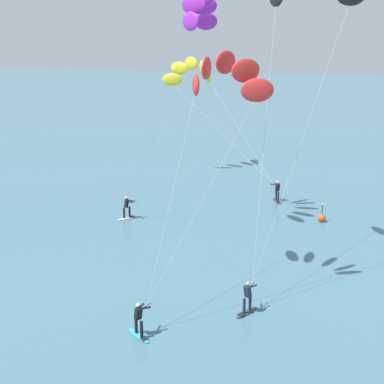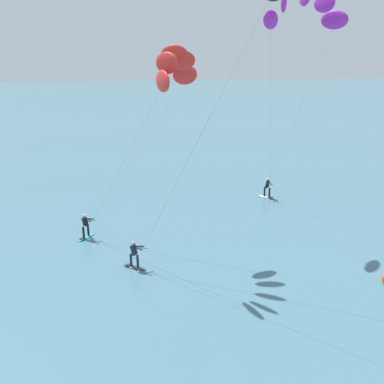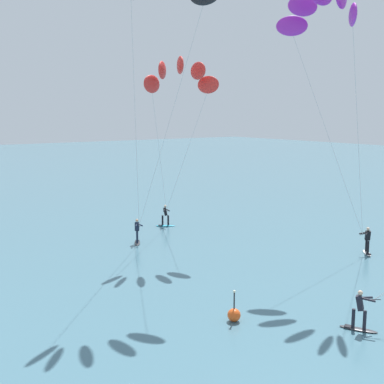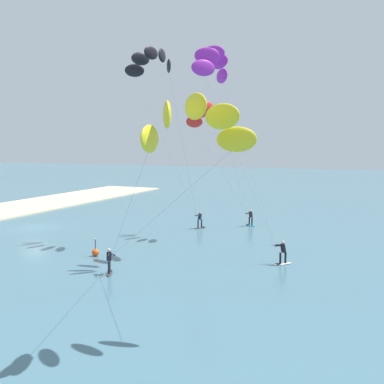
{
  "view_description": "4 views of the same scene",
  "coord_description": "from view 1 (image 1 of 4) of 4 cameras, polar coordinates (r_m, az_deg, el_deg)",
  "views": [
    {
      "loc": [
        -28.76,
        11.94,
        13.42
      ],
      "look_at": [
        1.47,
        20.25,
        3.33
      ],
      "focal_mm": 49.51,
      "sensor_mm": 36.0,
      "label": 1
    },
    {
      "loc": [
        -5.27,
        -7.42,
        12.82
      ],
      "look_at": [
        -2.58,
        19.33,
        3.08
      ],
      "focal_mm": 41.61,
      "sensor_mm": 36.0,
      "label": 2
    },
    {
      "loc": [
        22.63,
        -0.72,
        8.71
      ],
      "look_at": [
        -1.54,
        16.51,
        4.02
      ],
      "focal_mm": 46.98,
      "sensor_mm": 36.0,
      "label": 3
    },
    {
      "loc": [
        35.51,
        32.11,
        8.43
      ],
      "look_at": [
        2.61,
        18.26,
        4.63
      ],
      "focal_mm": 42.82,
      "sensor_mm": 36.0,
      "label": 4
    }
  ],
  "objects": [
    {
      "name": "marker_buoy",
      "position": [
        38.38,
        13.79,
        -2.69
      ],
      "size": [
        0.56,
        0.56,
        1.38
      ],
      "color": "#EA5119",
      "rests_on": "ground"
    },
    {
      "name": "kitesurfer_far_out",
      "position": [
        34.23,
        0.36,
        18.05
      ],
      "size": [
        5.45,
        6.75,
        15.32
      ],
      "color": "white",
      "rests_on": "ground"
    },
    {
      "name": "kitesurfer_downwind",
      "position": [
        48.37,
        0.22,
        12.48
      ],
      "size": [
        10.36,
        11.65,
        10.49
      ],
      "color": "#333338",
      "rests_on": "ground"
    },
    {
      "name": "kitesurfer_nearshore",
      "position": [
        25.49,
        3.21,
        11.34
      ],
      "size": [
        7.89,
        5.64,
        12.17
      ],
      "color": "#23ADD1",
      "rests_on": "ground"
    }
  ]
}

